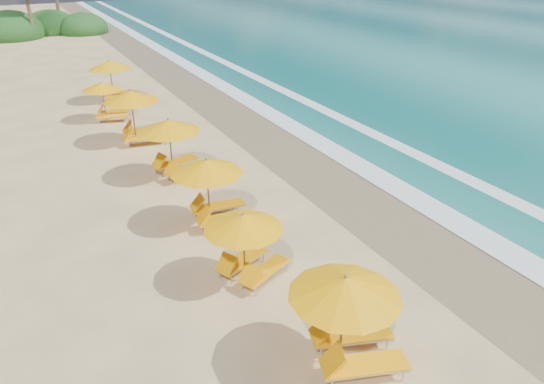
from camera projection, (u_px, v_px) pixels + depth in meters
The scene contains 10 objects.
ground at pixel (272, 224), 16.40m from camera, with size 160.00×160.00×0.00m, color #D8BC7F.
wet_sand at pixel (369, 199), 18.05m from camera, with size 4.00×160.00×0.01m, color olive.
surf_foam at pixel (425, 183), 19.16m from camera, with size 4.00×160.00×0.01m.
station_3 at pixel (351, 315), 10.35m from camera, with size 3.05×2.98×2.40m.
station_4 at pixel (248, 241), 13.18m from camera, with size 2.83×2.82×2.16m.
station_5 at pixel (213, 187), 15.92m from camera, with size 2.73×2.57×2.36m.
station_6 at pixel (175, 144), 19.27m from camera, with size 3.04×2.94×2.46m.
station_7 at pixel (137, 113), 22.67m from camera, with size 3.02×2.88×2.54m.
station_8 at pixel (107, 98), 25.77m from camera, with size 2.61×2.54×2.08m.
station_9 at pixel (115, 78), 28.86m from camera, with size 3.01×2.90×2.46m.
Camera 1 is at (-6.57, -12.59, 8.26)m, focal length 32.65 mm.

